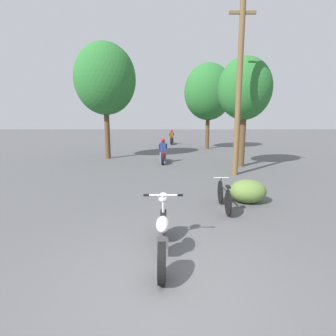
{
  "coord_description": "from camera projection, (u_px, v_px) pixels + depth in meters",
  "views": [
    {
      "loc": [
        -0.02,
        -3.52,
        2.48
      ],
      "look_at": [
        -0.03,
        4.87,
        0.9
      ],
      "focal_mm": 28.0,
      "sensor_mm": 36.0,
      "label": 1
    }
  ],
  "objects": [
    {
      "name": "ground_plane",
      "position": [
        170.0,
        287.0,
        3.92
      ],
      "size": [
        120.0,
        120.0,
        0.0
      ],
      "primitive_type": "plane",
      "color": "#515154"
    },
    {
      "name": "utility_pole",
      "position": [
        240.0,
        89.0,
        11.12
      ],
      "size": [
        1.1,
        0.24,
        7.31
      ],
      "color": "brown",
      "rests_on": "ground"
    },
    {
      "name": "roadside_tree_right_near",
      "position": [
        245.0,
        89.0,
        13.16
      ],
      "size": [
        2.71,
        2.44,
        5.54
      ],
      "color": "#513A23",
      "rests_on": "ground"
    },
    {
      "name": "roadside_tree_right_far",
      "position": [
        209.0,
        92.0,
        21.3
      ],
      "size": [
        3.95,
        3.55,
        6.91
      ],
      "color": "#513A23",
      "rests_on": "ground"
    },
    {
      "name": "roadside_tree_left",
      "position": [
        106.0,
        79.0,
        15.83
      ],
      "size": [
        3.72,
        3.35,
        6.99
      ],
      "color": "#513A23",
      "rests_on": "ground"
    },
    {
      "name": "roadside_bush",
      "position": [
        248.0,
        191.0,
        7.82
      ],
      "size": [
        1.1,
        0.88,
        0.7
      ],
      "color": "#5B7A38",
      "rests_on": "ground"
    },
    {
      "name": "motorcycle_foreground",
      "position": [
        163.0,
        233.0,
        4.75
      ],
      "size": [
        0.78,
        2.11,
        1.03
      ],
      "color": "black",
      "rests_on": "ground"
    },
    {
      "name": "motorcycle_rider_lead",
      "position": [
        164.0,
        153.0,
        14.96
      ],
      "size": [
        0.5,
        2.05,
        1.4
      ],
      "color": "black",
      "rests_on": "ground"
    },
    {
      "name": "motorcycle_rider_far",
      "position": [
        172.0,
        139.0,
        25.97
      ],
      "size": [
        0.5,
        2.07,
        1.44
      ],
      "color": "black",
      "rests_on": "ground"
    },
    {
      "name": "bicycle_parked",
      "position": [
        225.0,
        196.0,
        7.24
      ],
      "size": [
        0.44,
        1.71,
        0.8
      ],
      "color": "black",
      "rests_on": "ground"
    }
  ]
}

